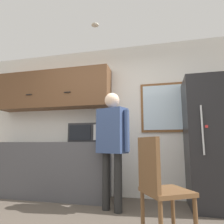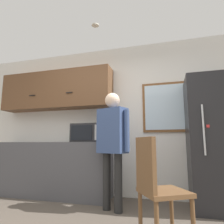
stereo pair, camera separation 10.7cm
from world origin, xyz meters
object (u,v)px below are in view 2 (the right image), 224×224
Objects in this scene: person at (112,137)px; microwave at (88,133)px; refrigerator at (216,141)px; chair at (156,184)px.

microwave is at bearing 163.56° from person.
refrigerator is at bearing -1.69° from microwave.
chair is (-0.78, -1.14, -0.40)m from refrigerator.
person is at bearing -164.78° from refrigerator.
person reaches higher than chair.
person is 1.70× the size of chair.
refrigerator is (1.41, 0.38, -0.06)m from person.
person is 1.47m from refrigerator.
chair is at bearing -124.26° from refrigerator.
microwave is 1.97m from refrigerator.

